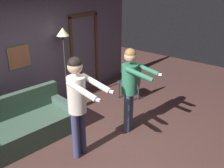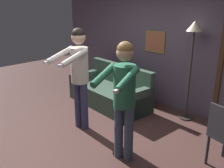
{
  "view_description": "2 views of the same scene",
  "coord_description": "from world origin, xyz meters",
  "px_view_note": "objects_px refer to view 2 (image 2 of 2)",
  "views": [
    {
      "loc": [
        -2.89,
        -2.47,
        2.87
      ],
      "look_at": [
        0.19,
        0.08,
        1.18
      ],
      "focal_mm": 40.0,
      "sensor_mm": 36.0,
      "label": 1
    },
    {
      "loc": [
        2.78,
        -2.3,
        2.18
      ],
      "look_at": [
        0.26,
        0.28,
        1.0
      ],
      "focal_mm": 40.0,
      "sensor_mm": 36.0,
      "label": 2
    }
  ],
  "objects_px": {
    "person_standing_left": "(79,69)",
    "person_standing_right": "(124,92)",
    "torchiere_lamp": "(193,42)",
    "couch": "(110,93)"
  },
  "relations": [
    {
      "from": "couch",
      "to": "person_standing_left",
      "type": "relative_size",
      "value": 1.1
    },
    {
      "from": "torchiere_lamp",
      "to": "person_standing_right",
      "type": "height_order",
      "value": "torchiere_lamp"
    },
    {
      "from": "torchiere_lamp",
      "to": "person_standing_left",
      "type": "xyz_separation_m",
      "value": [
        -1.18,
        -1.7,
        -0.4
      ]
    },
    {
      "from": "couch",
      "to": "person_standing_right",
      "type": "bearing_deg",
      "value": -40.14
    },
    {
      "from": "person_standing_left",
      "to": "person_standing_right",
      "type": "distance_m",
      "value": 1.2
    },
    {
      "from": "couch",
      "to": "torchiere_lamp",
      "type": "xyz_separation_m",
      "value": [
        1.56,
        0.55,
        1.23
      ]
    },
    {
      "from": "person_standing_left",
      "to": "couch",
      "type": "bearing_deg",
      "value": 108.63
    },
    {
      "from": "couch",
      "to": "torchiere_lamp",
      "type": "relative_size",
      "value": 1.05
    },
    {
      "from": "couch",
      "to": "torchiere_lamp",
      "type": "distance_m",
      "value": 2.06
    },
    {
      "from": "person_standing_left",
      "to": "person_standing_right",
      "type": "bearing_deg",
      "value": -8.72
    }
  ]
}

